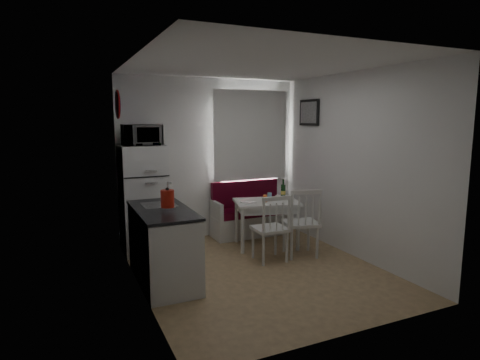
# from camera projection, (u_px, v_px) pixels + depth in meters

# --- Properties ---
(floor) EXTENTS (3.00, 3.50, 0.02)m
(floor) POSITION_uv_depth(u_px,v_px,m) (258.00, 270.00, 5.22)
(floor) COLOR olive
(floor) RESTS_ON ground
(ceiling) EXTENTS (3.00, 3.50, 0.02)m
(ceiling) POSITION_uv_depth(u_px,v_px,m) (259.00, 64.00, 4.83)
(ceiling) COLOR white
(ceiling) RESTS_ON wall_back
(wall_back) EXTENTS (3.00, 0.02, 2.60)m
(wall_back) POSITION_uv_depth(u_px,v_px,m) (210.00, 159.00, 6.60)
(wall_back) COLOR white
(wall_back) RESTS_ON floor
(wall_front) EXTENTS (3.00, 0.02, 2.60)m
(wall_front) POSITION_uv_depth(u_px,v_px,m) (351.00, 195.00, 3.45)
(wall_front) COLOR white
(wall_front) RESTS_ON floor
(wall_left) EXTENTS (0.02, 3.50, 2.60)m
(wall_left) POSITION_uv_depth(u_px,v_px,m) (137.00, 178.00, 4.41)
(wall_left) COLOR white
(wall_left) RESTS_ON floor
(wall_right) EXTENTS (0.02, 3.50, 2.60)m
(wall_right) POSITION_uv_depth(u_px,v_px,m) (354.00, 165.00, 5.64)
(wall_right) COLOR white
(wall_right) RESTS_ON floor
(window) EXTENTS (1.22, 0.06, 1.47)m
(window) POSITION_uv_depth(u_px,v_px,m) (249.00, 138.00, 6.81)
(window) COLOR silver
(window) RESTS_ON wall_back
(curtain) EXTENTS (1.35, 0.02, 1.50)m
(curtain) POSITION_uv_depth(u_px,v_px,m) (251.00, 135.00, 6.74)
(curtain) COLOR white
(curtain) RESTS_ON wall_back
(kitchen_counter) EXTENTS (0.62, 1.32, 1.16)m
(kitchen_counter) POSITION_uv_depth(u_px,v_px,m) (163.00, 245.00, 4.80)
(kitchen_counter) COLOR silver
(kitchen_counter) RESTS_ON floor
(wall_sign) EXTENTS (0.03, 0.40, 0.40)m
(wall_sign) POSITION_uv_depth(u_px,v_px,m) (118.00, 104.00, 5.60)
(wall_sign) COLOR #193097
(wall_sign) RESTS_ON wall_left
(picture_frame) EXTENTS (0.04, 0.52, 0.42)m
(picture_frame) POSITION_uv_depth(u_px,v_px,m) (309.00, 113.00, 6.50)
(picture_frame) COLOR black
(picture_frame) RESTS_ON wall_right
(bench) EXTENTS (1.26, 0.49, 0.90)m
(bench) POSITION_uv_depth(u_px,v_px,m) (249.00, 217.00, 6.77)
(bench) COLOR silver
(bench) RESTS_ON floor
(dining_table) EXTENTS (1.09, 0.89, 0.71)m
(dining_table) POSITION_uv_depth(u_px,v_px,m) (266.00, 206.00, 6.11)
(dining_table) COLOR silver
(dining_table) RESTS_ON floor
(chair_left) EXTENTS (0.45, 0.43, 0.50)m
(chair_left) POSITION_uv_depth(u_px,v_px,m) (273.00, 221.00, 5.41)
(chair_left) COLOR silver
(chair_left) RESTS_ON floor
(chair_right) EXTENTS (0.56, 0.54, 0.53)m
(chair_right) POSITION_uv_depth(u_px,v_px,m) (305.00, 215.00, 5.61)
(chair_right) COLOR silver
(chair_right) RESTS_ON floor
(fridge) EXTENTS (0.63, 0.63, 1.57)m
(fridge) POSITION_uv_depth(u_px,v_px,m) (143.00, 199.00, 5.88)
(fridge) COLOR white
(fridge) RESTS_ON floor
(microwave) EXTENTS (0.54, 0.36, 0.30)m
(microwave) POSITION_uv_depth(u_px,v_px,m) (142.00, 135.00, 5.69)
(microwave) COLOR white
(microwave) RESTS_ON fridge
(kettle) EXTENTS (0.19, 0.19, 0.25)m
(kettle) POSITION_uv_depth(u_px,v_px,m) (167.00, 199.00, 4.67)
(kettle) COLOR #B41C0E
(kettle) RESTS_ON kitchen_counter
(wine_bottle) EXTENTS (0.07, 0.07, 0.30)m
(wine_bottle) POSITION_uv_depth(u_px,v_px,m) (283.00, 189.00, 6.31)
(wine_bottle) COLOR #133B16
(wine_bottle) RESTS_ON dining_table
(drinking_glass_orange) EXTENTS (0.06, 0.06, 0.11)m
(drinking_glass_orange) POSITION_uv_depth(u_px,v_px,m) (265.00, 198.00, 6.02)
(drinking_glass_orange) COLOR orange
(drinking_glass_orange) RESTS_ON dining_table
(drinking_glass_blue) EXTENTS (0.07, 0.07, 0.11)m
(drinking_glass_blue) POSITION_uv_depth(u_px,v_px,m) (270.00, 196.00, 6.17)
(drinking_glass_blue) COLOR #83BAE0
(drinking_glass_blue) RESTS_ON dining_table
(plate) EXTENTS (0.25, 0.25, 0.02)m
(plate) POSITION_uv_depth(u_px,v_px,m) (248.00, 202.00, 5.99)
(plate) COLOR white
(plate) RESTS_ON dining_table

